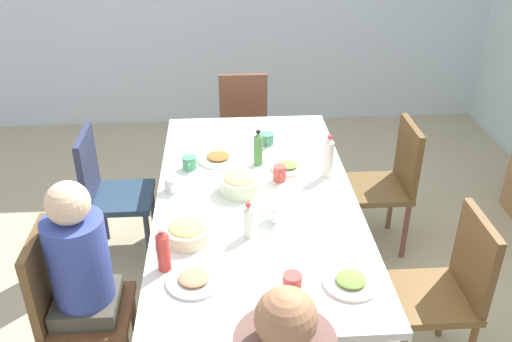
{
  "coord_description": "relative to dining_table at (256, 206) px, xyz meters",
  "views": [
    {
      "loc": [
        2.56,
        -0.17,
        2.34
      ],
      "look_at": [
        0.0,
        0.0,
        0.9
      ],
      "focal_mm": 38.85,
      "sensor_mm": 36.0,
      "label": 1
    }
  ],
  "objects": [
    {
      "name": "chair_3",
      "position": [
        -0.52,
        0.92,
        -0.17
      ],
      "size": [
        0.4,
        0.4,
        0.9
      ],
      "color": "brown",
      "rests_on": "ground_plane"
    },
    {
      "name": "cup_4",
      "position": [
        -0.32,
        -0.37,
        0.11
      ],
      "size": [
        0.12,
        0.08,
        0.08
      ],
      "color": "#4A9468",
      "rests_on": "dining_table"
    },
    {
      "name": "bottle_3",
      "position": [
        -0.35,
        0.04,
        0.17
      ],
      "size": [
        0.05,
        0.05,
        0.22
      ],
      "color": "#48883F",
      "rests_on": "dining_table"
    },
    {
      "name": "plate_1",
      "position": [
        0.75,
        0.36,
        0.08
      ],
      "size": [
        0.24,
        0.24,
        0.04
      ],
      "color": "silver",
      "rests_on": "dining_table"
    },
    {
      "name": "dining_table",
      "position": [
        0.0,
        0.0,
        0.0
      ],
      "size": [
        2.1,
        1.08,
        0.75
      ],
      "color": "silver",
      "rests_on": "ground_plane"
    },
    {
      "name": "chair_4",
      "position": [
        -1.43,
        0.0,
        -0.17
      ],
      "size": [
        0.4,
        0.4,
        0.9
      ],
      "color": "brown",
      "rests_on": "ground_plane"
    },
    {
      "name": "bowl_0",
      "position": [
        -0.04,
        -0.08,
        0.12
      ],
      "size": [
        0.23,
        0.23,
        0.11
      ],
      "color": "beige",
      "rests_on": "dining_table"
    },
    {
      "name": "chair_0",
      "position": [
        -0.52,
        -0.92,
        -0.17
      ],
      "size": [
        0.4,
        0.4,
        0.9
      ],
      "color": "#263D53",
      "rests_on": "ground_plane"
    },
    {
      "name": "bottle_0",
      "position": [
        -0.19,
        0.42,
        0.19
      ],
      "size": [
        0.06,
        0.06,
        0.26
      ],
      "color": "silver",
      "rests_on": "dining_table"
    },
    {
      "name": "cup_3",
      "position": [
        -0.15,
        0.14,
        0.12
      ],
      "size": [
        0.11,
        0.07,
        0.09
      ],
      "color": "#C84A46",
      "rests_on": "dining_table"
    },
    {
      "name": "chair_5",
      "position": [
        0.52,
        0.92,
        -0.17
      ],
      "size": [
        0.4,
        0.4,
        0.9
      ],
      "color": "brown",
      "rests_on": "ground_plane"
    },
    {
      "name": "cup_5",
      "position": [
        0.25,
        0.08,
        0.11
      ],
      "size": [
        0.11,
        0.08,
        0.09
      ],
      "color": "white",
      "rests_on": "dining_table"
    },
    {
      "name": "bowl_1",
      "position": [
        0.38,
        -0.35,
        0.12
      ],
      "size": [
        0.22,
        0.22,
        0.09
      ],
      "color": "beige",
      "rests_on": "dining_table"
    },
    {
      "name": "bottle_2",
      "position": [
        0.59,
        -0.45,
        0.17
      ],
      "size": [
        0.06,
        0.06,
        0.22
      ],
      "color": "red",
      "rests_on": "dining_table"
    },
    {
      "name": "cup_1",
      "position": [
        -0.62,
        0.11,
        0.11
      ],
      "size": [
        0.12,
        0.09,
        0.07
      ],
      "color": "#4A836A",
      "rests_on": "dining_table"
    },
    {
      "name": "plate_0",
      "position": [
        -0.28,
        0.21,
        0.08
      ],
      "size": [
        0.2,
        0.2,
        0.04
      ],
      "color": "beige",
      "rests_on": "dining_table"
    },
    {
      "name": "plate_2",
      "position": [
        0.7,
        -0.31,
        0.08
      ],
      "size": [
        0.24,
        0.24,
        0.04
      ],
      "color": "silver",
      "rests_on": "dining_table"
    },
    {
      "name": "bottle_1",
      "position": [
        0.37,
        -0.06,
        0.16
      ],
      "size": [
        0.05,
        0.05,
        0.19
      ],
      "color": "silver",
      "rests_on": "dining_table"
    },
    {
      "name": "plate_3",
      "position": [
        -0.42,
        -0.2,
        0.08
      ],
      "size": [
        0.25,
        0.25,
        0.04
      ],
      "color": "silver",
      "rests_on": "dining_table"
    },
    {
      "name": "chair_1",
      "position": [
        0.52,
        -0.92,
        -0.17
      ],
      "size": [
        0.4,
        0.4,
        0.9
      ],
      "color": "brown",
      "rests_on": "ground_plane"
    },
    {
      "name": "cup_2",
      "position": [
        0.77,
        0.1,
        0.11
      ],
      "size": [
        0.12,
        0.08,
        0.08
      ],
      "color": "#CF4942",
      "rests_on": "dining_table"
    },
    {
      "name": "person_1",
      "position": [
        0.52,
        -0.83,
        0.01
      ],
      "size": [
        0.3,
        0.3,
        1.17
      ],
      "color": "#3E3540",
      "rests_on": "ground_plane"
    },
    {
      "name": "cup_0",
      "position": [
        -0.08,
        -0.45,
        0.11
      ],
      "size": [
        0.12,
        0.09,
        0.08
      ],
      "color": "white",
      "rests_on": "dining_table"
    },
    {
      "name": "ground_plane",
      "position": [
        0.0,
        0.0,
        -0.68
      ],
      "size": [
        6.43,
        6.43,
        0.0
      ],
      "primitive_type": "plane",
      "color": "tan"
    }
  ]
}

